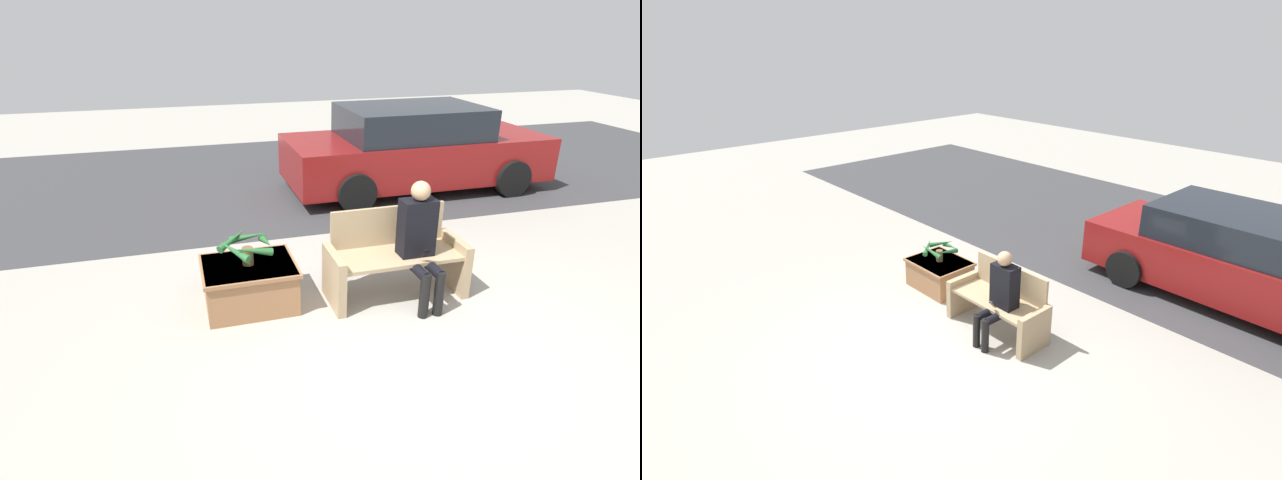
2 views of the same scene
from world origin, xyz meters
The scene contains 7 objects.
ground_plane centered at (0.00, 0.00, 0.00)m, with size 30.00×30.00×0.00m, color #9E998E.
road_surface centered at (0.00, 5.84, 0.00)m, with size 20.00×6.00×0.01m, color #38383A.
bench centered at (0.16, 1.04, 0.43)m, with size 1.49×0.60×0.94m.
person_seated centered at (0.34, 0.85, 0.72)m, with size 0.36×0.60×1.31m.
planter_box centered at (-1.40, 1.23, 0.26)m, with size 0.97×0.78×0.48m.
potted_plant centered at (-1.40, 1.23, 0.69)m, with size 0.57×0.62×0.33m.
parked_car centered at (2.01, 4.45, 0.71)m, with size 4.53×1.98×1.45m.
Camera 1 is at (-1.95, -3.39, 2.79)m, focal length 28.00 mm.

